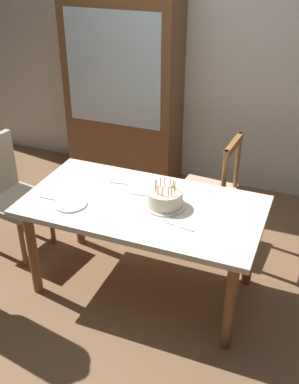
{
  "coord_description": "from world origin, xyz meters",
  "views": [
    {
      "loc": [
        1.02,
        -2.45,
        2.36
      ],
      "look_at": [
        0.05,
        0.0,
        0.83
      ],
      "focal_mm": 43.45,
      "sensor_mm": 36.0,
      "label": 1
    }
  ],
  "objects_px": {
    "plate_far_side": "(142,187)",
    "plate_near_celebrant": "(70,204)",
    "chair_spindle_back": "(208,193)",
    "chair_upholstered": "(8,189)",
    "china_cabinet": "(124,89)",
    "birthday_cake": "(165,199)",
    "dining_table": "(143,215)"
  },
  "relations": [
    {
      "from": "plate_far_side",
      "to": "plate_near_celebrant",
      "type": "bearing_deg",
      "value": -133.42
    },
    {
      "from": "chair_spindle_back",
      "to": "chair_upholstered",
      "type": "xyz_separation_m",
      "value": [
        -1.46,
        -0.65,
        0.07
      ]
    },
    {
      "from": "plate_near_celebrant",
      "to": "china_cabinet",
      "type": "height_order",
      "value": "china_cabinet"
    },
    {
      "from": "birthday_cake",
      "to": "plate_far_side",
      "type": "xyz_separation_m",
      "value": [
        -0.23,
        0.17,
        -0.05
      ]
    },
    {
      "from": "chair_upholstered",
      "to": "china_cabinet",
      "type": "height_order",
      "value": "china_cabinet"
    },
    {
      "from": "chair_upholstered",
      "to": "china_cabinet",
      "type": "xyz_separation_m",
      "value": [
        0.36,
        1.46,
        0.42
      ]
    },
    {
      "from": "plate_near_celebrant",
      "to": "birthday_cake",
      "type": "bearing_deg",
      "value": 20.15
    },
    {
      "from": "china_cabinet",
      "to": "birthday_cake",
      "type": "bearing_deg",
      "value": -57.17
    },
    {
      "from": "dining_table",
      "to": "birthday_cake",
      "type": "distance_m",
      "value": 0.21
    },
    {
      "from": "plate_near_celebrant",
      "to": "chair_upholstered",
      "type": "xyz_separation_m",
      "value": [
        -0.75,
        0.29,
        -0.2
      ]
    },
    {
      "from": "plate_near_celebrant",
      "to": "chair_spindle_back",
      "type": "xyz_separation_m",
      "value": [
        0.71,
        0.94,
        -0.27
      ]
    },
    {
      "from": "plate_near_celebrant",
      "to": "chair_upholstered",
      "type": "height_order",
      "value": "chair_upholstered"
    },
    {
      "from": "chair_upholstered",
      "to": "chair_spindle_back",
      "type": "bearing_deg",
      "value": 23.97
    },
    {
      "from": "dining_table",
      "to": "plate_far_side",
      "type": "bearing_deg",
      "value": 112.81
    },
    {
      "from": "chair_upholstered",
      "to": "dining_table",
      "type": "bearing_deg",
      "value": -4.48
    },
    {
      "from": "dining_table",
      "to": "birthday_cake",
      "type": "height_order",
      "value": "birthday_cake"
    },
    {
      "from": "plate_far_side",
      "to": "china_cabinet",
      "type": "height_order",
      "value": "china_cabinet"
    },
    {
      "from": "dining_table",
      "to": "plate_far_side",
      "type": "height_order",
      "value": "plate_far_side"
    },
    {
      "from": "plate_far_side",
      "to": "chair_upholstered",
      "type": "xyz_separation_m",
      "value": [
        -1.11,
        -0.1,
        -0.2
      ]
    },
    {
      "from": "chair_upholstered",
      "to": "china_cabinet",
      "type": "distance_m",
      "value": 1.56
    },
    {
      "from": "birthday_cake",
      "to": "dining_table",
      "type": "bearing_deg",
      "value": -170.24
    },
    {
      "from": "chair_spindle_back",
      "to": "chair_upholstered",
      "type": "bearing_deg",
      "value": -156.03
    },
    {
      "from": "dining_table",
      "to": "chair_spindle_back",
      "type": "bearing_deg",
      "value": 70.16
    },
    {
      "from": "dining_table",
      "to": "chair_spindle_back",
      "type": "xyz_separation_m",
      "value": [
        0.27,
        0.74,
        -0.18
      ]
    },
    {
      "from": "chair_spindle_back",
      "to": "china_cabinet",
      "type": "height_order",
      "value": "china_cabinet"
    },
    {
      "from": "dining_table",
      "to": "china_cabinet",
      "type": "distance_m",
      "value": 1.8
    },
    {
      "from": "china_cabinet",
      "to": "plate_far_side",
      "type": "bearing_deg",
      "value": -60.94
    },
    {
      "from": "dining_table",
      "to": "plate_near_celebrant",
      "type": "bearing_deg",
      "value": -156.62
    },
    {
      "from": "chair_upholstered",
      "to": "plate_near_celebrant",
      "type": "bearing_deg",
      "value": -20.79
    },
    {
      "from": "plate_near_celebrant",
      "to": "plate_far_side",
      "type": "bearing_deg",
      "value": 46.58
    },
    {
      "from": "chair_spindle_back",
      "to": "china_cabinet",
      "type": "xyz_separation_m",
      "value": [
        -1.11,
        0.81,
        0.49
      ]
    },
    {
      "from": "birthday_cake",
      "to": "plate_near_celebrant",
      "type": "bearing_deg",
      "value": -159.85
    }
  ]
}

